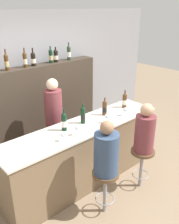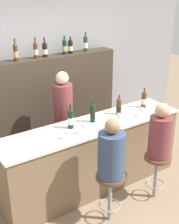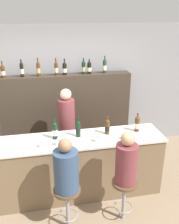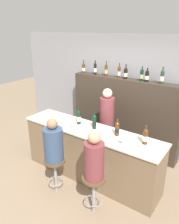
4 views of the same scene
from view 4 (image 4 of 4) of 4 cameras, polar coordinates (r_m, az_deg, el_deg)
The scene contains 25 objects.
ground_plane at distance 4.28m, azimuth -2.41°, elevation -18.23°, with size 16.00×16.00×0.00m, color #8C755B.
wall_back at distance 5.10m, azimuth 10.28°, elevation 4.74°, with size 6.40×0.05×2.60m.
bar_counter at distance 4.18m, azimuth 0.05°, elevation -10.75°, with size 2.73×0.64×1.01m.
back_bar_cabinet at distance 5.05m, azimuth 8.84°, elevation -0.80°, with size 2.56×0.28×1.69m.
wine_bottle_counter_0 at distance 4.10m, azimuth -2.83°, elevation -1.34°, with size 0.08×0.08×0.33m.
wine_bottle_counter_1 at distance 3.91m, azimuth 1.27°, elevation -2.53°, with size 0.07×0.07×0.31m.
wine_bottle_counter_2 at distance 3.70m, azimuth 7.23°, elevation -4.32°, with size 0.07×0.07×0.30m.
wine_bottle_counter_3 at distance 3.52m, azimuth 14.38°, elevation -6.18°, with size 0.08×0.08×0.31m.
wine_bottle_backbar_0 at distance 5.36m, azimuth -1.55°, elevation 11.43°, with size 0.08×0.08×0.31m.
wine_bottle_backbar_1 at distance 5.17m, azimuth 1.49°, elevation 11.25°, with size 0.07×0.07×0.32m.
wine_bottle_backbar_2 at distance 5.01m, azimuth 4.36°, elevation 10.89°, with size 0.07×0.07×0.34m.
wine_bottle_backbar_3 at distance 4.85m, azimuth 7.74°, elevation 10.35°, with size 0.07×0.07×0.33m.
wine_bottle_backbar_4 at distance 4.78m, azimuth 9.43°, elevation 9.97°, with size 0.08×0.08×0.31m.
wine_bottle_backbar_5 at distance 4.64m, azimuth 13.49°, elevation 9.41°, with size 0.07×0.07×0.30m.
wine_bottle_backbar_6 at distance 4.60m, azimuth 14.79°, elevation 9.09°, with size 0.08×0.08×0.28m.
wine_bottle_backbar_7 at distance 4.50m, azimuth 18.45°, elevation 8.71°, with size 0.07×0.07×0.33m.
wine_glass_0 at distance 4.08m, azimuth -7.15°, elevation -2.42°, with size 0.07×0.07×0.12m.
wine_glass_1 at distance 3.92m, azimuth -4.48°, elevation -3.00°, with size 0.08×0.08×0.15m.
wine_glass_2 at distance 3.61m, azimuth 2.67°, elevation -5.23°, with size 0.08×0.08×0.15m.
wine_glass_3 at distance 3.43m, azimuth 8.69°, elevation -7.10°, with size 0.07×0.07×0.14m.
bar_stool_left at distance 3.86m, azimuth -9.00°, elevation -13.93°, with size 0.36×0.36×0.66m.
guest_seated_left at distance 3.62m, azimuth -9.41°, elevation -7.95°, with size 0.32×0.32×0.74m.
bar_stool_right at distance 3.45m, azimuth 1.14°, elevation -18.55°, with size 0.36×0.36×0.66m.
guest_seated_right at distance 3.17m, azimuth 1.20°, elevation -11.94°, with size 0.29×0.29×0.75m.
bartender at distance 4.61m, azimuth 4.43°, elevation -4.15°, with size 0.30×0.30×1.60m.
Camera 4 is at (2.05, -2.59, 2.71)m, focal length 35.00 mm.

